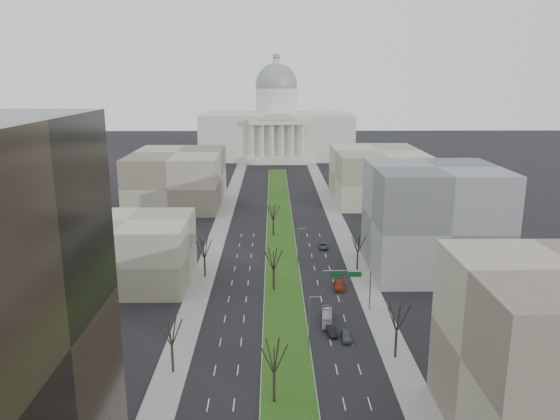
{
  "coord_description": "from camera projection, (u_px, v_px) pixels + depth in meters",
  "views": [
    {
      "loc": [
        -2.11,
        -26.03,
        43.39
      ],
      "look_at": [
        -0.34,
        105.36,
        11.0
      ],
      "focal_mm": 35.0,
      "sensor_mm": 36.0,
      "label": 1
    }
  ],
  "objects": [
    {
      "name": "tree_left_mid",
      "position": [
        171.0,
        330.0,
        80.38
      ],
      "size": [
        5.4,
        5.4,
        9.72
      ],
      "color": "black",
      "rests_on": "ground"
    },
    {
      "name": "car_grey_far",
      "position": [
        323.0,
        246.0,
        140.93
      ],
      "size": [
        2.26,
        4.82,
        1.33
      ],
      "primitive_type": "imported",
      "rotation": [
        0.0,
        0.0,
        0.01
      ],
      "color": "#43464A",
      "rests_on": "ground"
    },
    {
      "name": "mast_arm_signs",
      "position": [
        356.0,
        280.0,
        102.38
      ],
      "size": [
        9.12,
        0.24,
        8.09
      ],
      "color": "gray",
      "rests_on": "ground"
    },
    {
      "name": "car_black",
      "position": [
        331.0,
        331.0,
        93.9
      ],
      "size": [
        1.97,
        4.24,
        1.34
      ],
      "primitive_type": "imported",
      "rotation": [
        0.0,
        0.0,
        0.14
      ],
      "color": "black",
      "rests_on": "ground"
    },
    {
      "name": "car_red",
      "position": [
        339.0,
        285.0,
        114.22
      ],
      "size": [
        2.53,
        5.57,
        1.58
      ],
      "primitive_type": "imported",
      "rotation": [
        0.0,
        0.0,
        -0.06
      ],
      "color": "maroon",
      "rests_on": "ground"
    },
    {
      "name": "tree_median_c",
      "position": [
        273.0,
        211.0,
        150.48
      ],
      "size": [
        5.4,
        5.4,
        9.72
      ],
      "color": "black",
      "rests_on": "ground"
    },
    {
      "name": "ground",
      "position": [
        281.0,
        236.0,
        152.18
      ],
      "size": [
        600.0,
        600.0,
        0.0
      ],
      "primitive_type": "plane",
      "color": "black",
      "rests_on": "ground"
    },
    {
      "name": "car_grey_near",
      "position": [
        346.0,
        336.0,
        91.99
      ],
      "size": [
        1.73,
        4.21,
        1.43
      ],
      "primitive_type": "imported",
      "rotation": [
        0.0,
        0.0,
        0.01
      ],
      "color": "#505458",
      "rests_on": "ground"
    },
    {
      "name": "streetlamp_median_b",
      "position": [
        310.0,
        322.0,
        87.98
      ],
      "size": [
        1.9,
        0.2,
        9.16
      ],
      "color": "gray",
      "rests_on": "ground"
    },
    {
      "name": "building_far_right",
      "position": [
        377.0,
        175.0,
        194.17
      ],
      "size": [
        30.0,
        40.0,
        18.0
      ],
      "primitive_type": "cube",
      "color": "gray",
      "rests_on": "ground"
    },
    {
      "name": "sidewalk_left",
      "position": [
        207.0,
        266.0,
        127.67
      ],
      "size": [
        5.0,
        330.0,
        0.15
      ],
      "primitive_type": "cube",
      "color": "gray",
      "rests_on": "ground"
    },
    {
      "name": "box_van",
      "position": [
        327.0,
        317.0,
        98.46
      ],
      "size": [
        2.43,
        7.46,
        2.04
      ],
      "primitive_type": "imported",
      "rotation": [
        0.0,
        0.0,
        -0.1
      ],
      "color": "silver",
      "rests_on": "ground"
    },
    {
      "name": "building_grey_right",
      "position": [
        433.0,
        219.0,
        122.57
      ],
      "size": [
        28.0,
        26.0,
        24.0
      ],
      "primitive_type": "cube",
      "color": "slate",
      "rests_on": "ground"
    },
    {
      "name": "streetlamp_median_c",
      "position": [
        298.0,
        246.0,
        126.81
      ],
      "size": [
        1.9,
        0.2,
        9.16
      ],
      "color": "gray",
      "rests_on": "ground"
    },
    {
      "name": "building_far_left",
      "position": [
        178.0,
        178.0,
        188.41
      ],
      "size": [
        30.0,
        40.0,
        18.0
      ],
      "primitive_type": "cube",
      "color": "#796D5D",
      "rests_on": "ground"
    },
    {
      "name": "median",
      "position": [
        281.0,
        236.0,
        151.18
      ],
      "size": [
        8.0,
        222.03,
        0.2
      ],
      "color": "#999993",
      "rests_on": "ground"
    },
    {
      "name": "tree_median_b",
      "position": [
        274.0,
        259.0,
        111.65
      ],
      "size": [
        5.4,
        5.4,
        9.72
      ],
      "color": "black",
      "rests_on": "ground"
    },
    {
      "name": "sidewalk_right",
      "position": [
        356.0,
        265.0,
        128.12
      ],
      "size": [
        5.0,
        330.0,
        0.15
      ],
      "primitive_type": "cube",
      "color": "gray",
      "rests_on": "ground"
    },
    {
      "name": "tree_right_far",
      "position": [
        358.0,
        243.0,
        123.66
      ],
      "size": [
        5.04,
        5.04,
        9.07
      ],
      "color": "black",
      "rests_on": "ground"
    },
    {
      "name": "tree_median_a",
      "position": [
        274.0,
        356.0,
        72.81
      ],
      "size": [
        5.4,
        5.4,
        9.72
      ],
      "color": "black",
      "rests_on": "ground"
    },
    {
      "name": "tree_right_mid",
      "position": [
        397.0,
        316.0,
        84.68
      ],
      "size": [
        5.52,
        5.52,
        9.94
      ],
      "color": "black",
      "rests_on": "ground"
    },
    {
      "name": "capitol",
      "position": [
        277.0,
        128.0,
        293.51
      ],
      "size": [
        80.0,
        46.0,
        55.0
      ],
      "color": "beige",
      "rests_on": "ground"
    },
    {
      "name": "building_beige_left",
      "position": [
        128.0,
        252.0,
        116.1
      ],
      "size": [
        26.0,
        22.0,
        14.0
      ],
      "primitive_type": "cube",
      "color": "gray",
      "rests_on": "ground"
    },
    {
      "name": "tree_left_far",
      "position": [
        204.0,
        248.0,
        119.25
      ],
      "size": [
        5.28,
        5.28,
        9.5
      ],
      "color": "black",
      "rests_on": "ground"
    }
  ]
}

